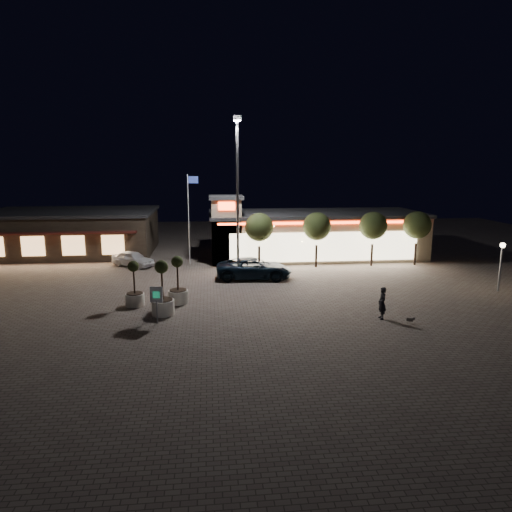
{
  "coord_description": "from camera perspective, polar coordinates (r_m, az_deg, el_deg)",
  "views": [
    {
      "loc": [
        -0.21,
        -27.17,
        8.76
      ],
      "look_at": [
        3.21,
        6.0,
        2.09
      ],
      "focal_mm": 32.0,
      "sensor_mm": 36.0,
      "label": 1
    }
  ],
  "objects": [
    {
      "name": "valet_sign",
      "position": [
        26.08,
        -12.35,
        -5.13
      ],
      "size": [
        0.71,
        0.17,
        2.14
      ],
      "color": "gray",
      "rests_on": "ground"
    },
    {
      "name": "flagpole",
      "position": [
        40.4,
        -8.31,
        5.49
      ],
      "size": [
        0.95,
        0.1,
        8.0
      ],
      "color": "white",
      "rests_on": "ground"
    },
    {
      "name": "retail_building",
      "position": [
        44.55,
        6.77,
        2.78
      ],
      "size": [
        20.4,
        8.4,
        6.1
      ],
      "color": "tan",
      "rests_on": "ground"
    },
    {
      "name": "pickup_truck",
      "position": [
        35.68,
        -0.24,
        -1.55
      ],
      "size": [
        6.06,
        3.17,
        1.63
      ],
      "primitive_type": "imported",
      "rotation": [
        0.0,
        0.0,
        1.49
      ],
      "color": "black",
      "rests_on": "ground"
    },
    {
      "name": "ground",
      "position": [
        28.54,
        -5.22,
        -6.6
      ],
      "size": [
        90.0,
        90.0,
        0.0
      ],
      "primitive_type": "plane",
      "color": "#6A5F56",
      "rests_on": "ground"
    },
    {
      "name": "planter_right",
      "position": [
        29.75,
        -9.72,
        -4.05
      ],
      "size": [
        1.26,
        1.26,
        3.11
      ],
      "color": "silver",
      "rests_on": "ground"
    },
    {
      "name": "string_tree_d",
      "position": [
        42.61,
        19.5,
        3.66
      ],
      "size": [
        2.42,
        2.42,
        4.79
      ],
      "color": "#332319",
      "rests_on": "ground"
    },
    {
      "name": "lamp_post_east",
      "position": [
        36.04,
        28.34,
        -0.13
      ],
      "size": [
        0.36,
        0.36,
        3.48
      ],
      "color": "gray",
      "rests_on": "ground"
    },
    {
      "name": "string_tree_a",
      "position": [
        38.75,
        0.4,
        3.61
      ],
      "size": [
        2.42,
        2.42,
        4.79
      ],
      "color": "#332319",
      "rests_on": "ground"
    },
    {
      "name": "dog",
      "position": [
        27.29,
        18.82,
        -7.49
      ],
      "size": [
        0.46,
        0.3,
        0.25
      ],
      "color": "#59514C",
      "rests_on": "ground"
    },
    {
      "name": "floodlight_pole",
      "position": [
        35.28,
        -2.32,
        8.48
      ],
      "size": [
        0.6,
        0.4,
        12.38
      ],
      "color": "gray",
      "rests_on": "ground"
    },
    {
      "name": "pedestrian",
      "position": [
        27.39,
        15.49,
        -5.7
      ],
      "size": [
        0.46,
        0.69,
        1.88
      ],
      "primitive_type": "imported",
      "rotation": [
        0.0,
        0.0,
        -1.59
      ],
      "color": "black",
      "rests_on": "ground"
    },
    {
      "name": "planter_left",
      "position": [
        29.8,
        -14.93,
        -4.37
      ],
      "size": [
        1.18,
        1.18,
        2.91
      ],
      "color": "silver",
      "rests_on": "ground"
    },
    {
      "name": "restaurant_building",
      "position": [
        49.56,
        -22.02,
        2.84
      ],
      "size": [
        16.4,
        11.0,
        4.3
      ],
      "color": "#382D23",
      "rests_on": "ground"
    },
    {
      "name": "planter_mid",
      "position": [
        27.66,
        -11.59,
        -5.16
      ],
      "size": [
        1.35,
        1.35,
        3.31
      ],
      "color": "silver",
      "rests_on": "ground"
    },
    {
      "name": "string_tree_c",
      "position": [
        41.06,
        14.44,
        3.68
      ],
      "size": [
        2.42,
        2.42,
        4.79
      ],
      "color": "#332319",
      "rests_on": "ground"
    },
    {
      "name": "white_sedan",
      "position": [
        41.43,
        -15.14,
        -0.33
      ],
      "size": [
        4.2,
        3.57,
        1.36
      ],
      "primitive_type": "imported",
      "rotation": [
        0.0,
        0.0,
        0.97
      ],
      "color": "white",
      "rests_on": "ground"
    },
    {
      "name": "string_tree_b",
      "position": [
        39.6,
        7.62,
        3.67
      ],
      "size": [
        2.42,
        2.42,
        4.79
      ],
      "color": "#332319",
      "rests_on": "ground"
    }
  ]
}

